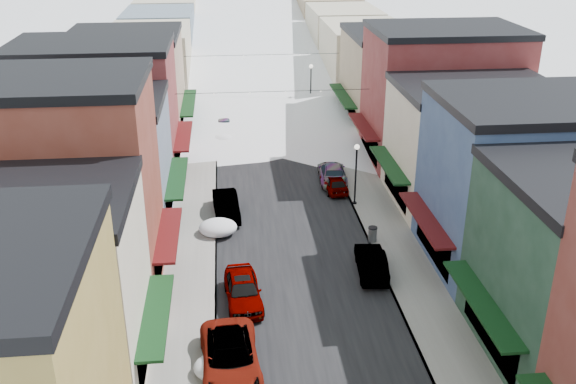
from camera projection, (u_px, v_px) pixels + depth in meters
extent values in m
cube|color=black|center=(260.00, 99.00, 74.53)|extent=(10.00, 160.00, 0.01)
cube|color=gray|center=(203.00, 100.00, 73.90)|extent=(3.20, 160.00, 0.15)
cube|color=gray|center=(317.00, 97.00, 75.10)|extent=(3.20, 160.00, 0.15)
cube|color=slate|center=(217.00, 100.00, 74.04)|extent=(0.10, 160.00, 0.15)
cube|color=slate|center=(304.00, 98.00, 74.96)|extent=(0.10, 160.00, 0.15)
cube|color=beige|center=(25.00, 297.00, 28.25)|extent=(10.00, 8.00, 9.00)
cube|color=black|center=(6.00, 200.00, 26.34)|extent=(10.20, 8.20, 0.50)
cube|color=black|center=(156.00, 315.00, 29.29)|extent=(1.20, 6.80, 0.15)
cube|color=brown|center=(51.00, 194.00, 34.89)|extent=(11.00, 8.00, 12.00)
cube|color=black|center=(33.00, 81.00, 32.37)|extent=(11.20, 8.20, 0.50)
cube|color=#4C0D0E|center=(168.00, 234.00, 36.57)|extent=(1.20, 6.80, 0.15)
cube|color=slate|center=(92.00, 166.00, 43.38)|extent=(10.00, 9.00, 8.50)
cube|color=black|center=(84.00, 102.00, 41.57)|extent=(10.20, 9.20, 0.50)
cube|color=black|center=(177.00, 178.00, 44.32)|extent=(1.20, 7.65, 0.15)
cube|color=maroon|center=(98.00, 114.00, 51.08)|extent=(12.00, 9.00, 10.50)
cube|color=black|center=(90.00, 45.00, 48.87)|extent=(12.20, 9.20, 0.50)
cube|color=#4C0D0E|center=(183.00, 136.00, 52.51)|extent=(1.20, 7.65, 0.15)
cube|color=tan|center=(128.00, 88.00, 60.48)|extent=(10.00, 11.00, 9.50)
cube|color=black|center=(122.00, 35.00, 58.47)|extent=(10.20, 11.20, 0.50)
cube|color=black|center=(189.00, 103.00, 61.62)|extent=(1.20, 9.35, 0.15)
cube|color=black|center=(481.00, 302.00, 30.22)|extent=(1.20, 7.65, 0.15)
cube|color=#324872|center=(519.00, 188.00, 38.20)|extent=(10.00, 9.00, 10.00)
cube|color=black|center=(533.00, 102.00, 36.08)|extent=(10.20, 9.20, 0.50)
cube|color=#4C0D0E|center=(425.00, 219.00, 38.41)|extent=(1.20, 7.65, 0.15)
cube|color=beige|center=(472.00, 148.00, 46.74)|extent=(11.00, 9.00, 8.50)
cube|color=black|center=(479.00, 88.00, 44.93)|extent=(11.20, 9.20, 0.50)
cube|color=black|center=(389.00, 165.00, 46.61)|extent=(1.20, 7.65, 0.15)
cube|color=maroon|center=(441.00, 98.00, 54.48)|extent=(12.00, 9.00, 11.00)
cube|color=black|center=(448.00, 30.00, 52.16)|extent=(12.20, 9.20, 0.50)
cube|color=#4C0D0E|center=(363.00, 126.00, 54.81)|extent=(1.20, 7.65, 0.15)
cube|color=#927D60|center=(398.00, 81.00, 63.90)|extent=(10.00, 11.00, 9.00)
cube|color=black|center=(402.00, 33.00, 61.99)|extent=(10.20, 11.20, 0.50)
cube|color=black|center=(343.00, 96.00, 63.91)|extent=(1.20, 9.35, 0.15)
cube|color=gray|center=(150.00, 64.00, 73.60)|extent=(9.00, 13.00, 8.00)
cube|color=gray|center=(364.00, 59.00, 75.88)|extent=(9.00, 13.00, 8.00)
cube|color=gray|center=(160.00, 41.00, 86.35)|extent=(9.00, 13.00, 8.00)
cube|color=gray|center=(343.00, 38.00, 88.63)|extent=(9.00, 13.00, 8.00)
cube|color=gray|center=(168.00, 24.00, 99.10)|extent=(9.00, 13.00, 8.00)
cube|color=gray|center=(327.00, 22.00, 101.38)|extent=(9.00, 13.00, 8.00)
cube|color=gray|center=(173.00, 11.00, 111.85)|extent=(9.00, 13.00, 8.00)
cube|color=gray|center=(315.00, 9.00, 114.13)|extent=(9.00, 13.00, 8.00)
cylinder|color=black|center=(274.00, 91.00, 53.82)|extent=(16.40, 0.04, 0.04)
cylinder|color=black|center=(262.00, 55.00, 67.48)|extent=(16.40, 0.04, 0.04)
imported|color=white|center=(230.00, 358.00, 30.18)|extent=(3.04, 6.02, 1.63)
imported|color=#A5A7AE|center=(243.00, 290.00, 35.61)|extent=(2.28, 4.93, 1.63)
imported|color=black|center=(226.00, 206.00, 45.84)|extent=(2.07, 4.93, 1.59)
imported|color=#989A9F|center=(224.00, 127.00, 62.92)|extent=(1.95, 4.69, 1.35)
imported|color=black|center=(371.00, 262.00, 38.55)|extent=(1.99, 4.71, 1.51)
imported|color=gray|center=(334.00, 182.00, 50.03)|extent=(1.95, 4.12, 1.36)
imported|color=black|center=(332.00, 173.00, 51.67)|extent=(2.52, 5.41, 1.53)
imported|color=#AEB2B6|center=(258.00, 116.00, 66.20)|extent=(1.98, 4.15, 1.37)
imported|color=white|center=(270.00, 78.00, 80.65)|extent=(3.31, 6.26, 1.68)
cylinder|color=slate|center=(372.00, 235.00, 42.07)|extent=(0.56, 0.56, 0.97)
cylinder|color=black|center=(373.00, 228.00, 41.86)|extent=(0.60, 0.60, 0.06)
cylinder|color=black|center=(354.00, 203.00, 47.67)|extent=(0.32, 0.32, 0.11)
cylinder|color=black|center=(356.00, 177.00, 46.83)|extent=(0.13, 0.13, 4.31)
sphere|color=white|center=(357.00, 147.00, 45.89)|extent=(0.39, 0.39, 0.39)
cylinder|color=black|center=(310.00, 108.00, 70.37)|extent=(0.34, 0.34, 0.11)
cylinder|color=black|center=(311.00, 89.00, 69.47)|extent=(0.14, 0.14, 4.55)
sphere|color=white|center=(311.00, 66.00, 68.49)|extent=(0.41, 0.41, 0.41)
ellipsoid|color=white|center=(218.00, 367.00, 30.12)|extent=(2.30, 1.94, 0.97)
ellipsoid|color=white|center=(222.00, 354.00, 31.33)|extent=(0.98, 0.88, 0.49)
ellipsoid|color=white|center=(218.00, 228.00, 43.19)|extent=(2.59, 2.19, 1.09)
ellipsoid|color=white|center=(221.00, 223.00, 44.41)|extent=(1.11, 1.00, 0.55)
ellipsoid|color=white|center=(223.00, 140.00, 60.03)|extent=(2.21, 1.87, 0.94)
ellipsoid|color=white|center=(225.00, 138.00, 61.23)|extent=(0.95, 0.85, 0.47)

